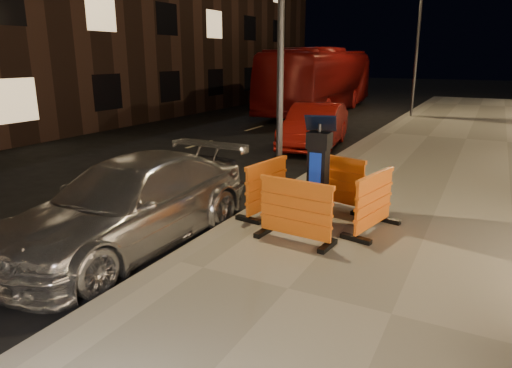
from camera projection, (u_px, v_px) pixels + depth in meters
The scene contains 13 objects.
ground_plane at pixel (172, 270), 6.38m from camera, with size 120.00×120.00×0.00m, color black.
sidewalk at pixel (391, 320), 5.03m from camera, with size 6.00×60.00×0.15m, color gray.
kerb at pixel (172, 265), 6.36m from camera, with size 0.30×60.00×0.15m, color slate.
parking_kiosk at pixel (318, 173), 7.58m from camera, with size 0.54×0.54×1.72m, color black.
barrier_front at pixel (295, 211), 6.87m from camera, with size 1.23×0.51×0.96m, color orange.
barrier_back at pixel (335, 181), 8.49m from camera, with size 1.23×0.51×0.96m, color orange.
barrier_kerbside at pixel (267, 187), 8.10m from camera, with size 1.23×0.51×0.96m, color orange.
barrier_bldgside at pixel (374, 203), 7.26m from camera, with size 1.23×0.51×0.96m, color orange.
car_silver at pixel (134, 244), 7.26m from camera, with size 1.88×4.63×1.34m, color #BABABF.
car_red at pixel (314, 147), 14.92m from camera, with size 1.50×4.29×1.41m, color maroon.
bus_doubledecker at pixel (319, 112), 24.45m from camera, with size 2.76×11.80×3.29m, color maroon.
street_lamp_mid at pixel (281, 40), 7.98m from camera, with size 0.12×0.12×6.00m, color #3F3F44.
street_lamp_far at pixel (417, 50), 20.79m from camera, with size 0.12×0.12×6.00m, color #3F3F44.
Camera 1 is at (3.72, -4.62, 2.88)m, focal length 32.00 mm.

